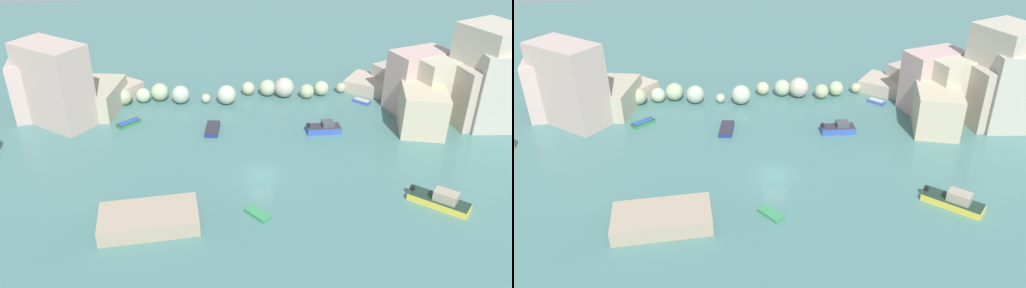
{
  "view_description": "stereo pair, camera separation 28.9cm",
  "coord_description": "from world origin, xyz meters",
  "views": [
    {
      "loc": [
        -5.24,
        -45.23,
        29.59
      ],
      "look_at": [
        0.0,
        4.98,
        1.0
      ],
      "focal_mm": 35.62,
      "sensor_mm": 36.0,
      "label": 1
    },
    {
      "loc": [
        -4.95,
        -45.26,
        29.59
      ],
      "look_at": [
        0.0,
        4.98,
        1.0
      ],
      "focal_mm": 35.62,
      "sensor_mm": 36.0,
      "label": 2
    }
  ],
  "objects": [
    {
      "name": "cove_water",
      "position": [
        0.0,
        0.0,
        0.0
      ],
      "size": [
        160.0,
        160.0,
        0.0
      ],
      "primitive_type": "plane",
      "color": "#457671",
      "rests_on": "ground"
    },
    {
      "name": "stone_dock",
      "position": [
        -11.14,
        -7.41,
        0.75
      ],
      "size": [
        9.32,
        5.55,
        1.5
      ],
      "primitive_type": "cube",
      "rotation": [
        0.0,
        0.0,
        0.08
      ],
      "color": "tan",
      "rests_on": "ground"
    },
    {
      "name": "cliff_headland_left",
      "position": [
        -25.17,
        16.05,
        3.37
      ],
      "size": [
        25.39,
        23.12,
        10.43
      ],
      "color": "#A69C8B",
      "rests_on": "ground"
    },
    {
      "name": "rock_breakwater",
      "position": [
        -1.74,
        19.83,
        1.16
      ],
      "size": [
        37.72,
        5.01,
        2.78
      ],
      "color": "#A3A399",
      "rests_on": "ground"
    },
    {
      "name": "moored_boat_1",
      "position": [
        15.93,
        16.82,
        0.22
      ],
      "size": [
        2.39,
        2.41,
        0.46
      ],
      "rotation": [
        0.0,
        0.0,
        5.49
      ],
      "color": "#3654B2",
      "rests_on": "cove_water"
    },
    {
      "name": "moored_boat_0",
      "position": [
        -1.05,
        -6.93,
        0.18
      ],
      "size": [
        2.53,
        2.8,
        0.36
      ],
      "rotation": [
        0.0,
        0.0,
        5.37
      ],
      "color": "#348A56",
      "rests_on": "cove_water"
    },
    {
      "name": "cliff_headland_right",
      "position": [
        26.81,
        11.66,
        4.32
      ],
      "size": [
        19.89,
        21.11,
        12.35
      ],
      "color": "#ADAC9D",
      "rests_on": "ground"
    },
    {
      "name": "moored_boat_2",
      "position": [
        -15.37,
        13.31,
        0.24
      ],
      "size": [
        3.05,
        2.79,
        0.46
      ],
      "rotation": [
        0.0,
        0.0,
        3.83
      ],
      "color": "#2D7E45",
      "rests_on": "cove_water"
    },
    {
      "name": "moored_boat_5",
      "position": [
        16.74,
        -7.22,
        0.61
      ],
      "size": [
        5.61,
        5.23,
        1.74
      ],
      "rotation": [
        0.0,
        0.0,
        5.57
      ],
      "color": "gold",
      "rests_on": "cove_water"
    },
    {
      "name": "moored_boat_4",
      "position": [
        -4.86,
        10.6,
        0.27
      ],
      "size": [
        2.07,
        3.91,
        0.54
      ],
      "rotation": [
        0.0,
        0.0,
        4.58
      ],
      "color": "navy",
      "rests_on": "cove_water"
    },
    {
      "name": "moored_boat_3",
      "position": [
        8.84,
        8.89,
        0.55
      ],
      "size": [
        4.16,
        1.74,
        1.41
      ],
      "rotation": [
        0.0,
        0.0,
        0.0
      ],
      "color": "#3050AE",
      "rests_on": "cove_water"
    }
  ]
}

